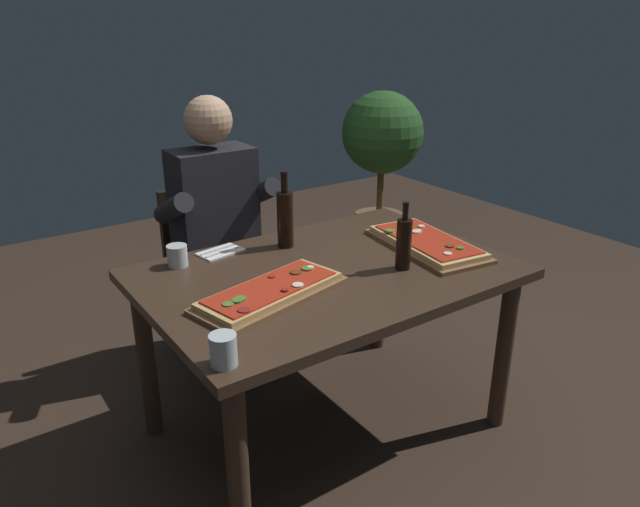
# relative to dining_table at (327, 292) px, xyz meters

# --- Properties ---
(ground_plane) EXTENTS (6.40, 6.40, 0.00)m
(ground_plane) POSITION_rel_dining_table_xyz_m (0.00, 0.00, -0.64)
(ground_plane) COLOR #38281E
(dining_table) EXTENTS (1.40, 0.96, 0.74)m
(dining_table) POSITION_rel_dining_table_xyz_m (0.00, 0.00, 0.00)
(dining_table) COLOR #3D2B1E
(dining_table) RESTS_ON ground_plane
(pizza_rectangular_front) EXTENTS (0.61, 0.36, 0.05)m
(pizza_rectangular_front) POSITION_rel_dining_table_xyz_m (-0.30, -0.09, 0.12)
(pizza_rectangular_front) COLOR brown
(pizza_rectangular_front) RESTS_ON dining_table
(pizza_rectangular_left) EXTENTS (0.34, 0.59, 0.05)m
(pizza_rectangular_left) POSITION_rel_dining_table_xyz_m (0.48, -0.05, 0.12)
(pizza_rectangular_left) COLOR brown
(pizza_rectangular_left) RESTS_ON dining_table
(wine_bottle_dark) EXTENTS (0.07, 0.07, 0.33)m
(wine_bottle_dark) POSITION_rel_dining_table_xyz_m (-0.00, 0.31, 0.22)
(wine_bottle_dark) COLOR black
(wine_bottle_dark) RESTS_ON dining_table
(oil_bottle_amber) EXTENTS (0.06, 0.06, 0.27)m
(oil_bottle_amber) POSITION_rel_dining_table_xyz_m (0.25, -0.16, 0.20)
(oil_bottle_amber) COLOR black
(oil_bottle_amber) RESTS_ON dining_table
(tumbler_near_camera) EXTENTS (0.08, 0.08, 0.09)m
(tumbler_near_camera) POSITION_rel_dining_table_xyz_m (-0.63, -0.38, 0.14)
(tumbler_near_camera) COLOR silver
(tumbler_near_camera) RESTS_ON dining_table
(tumbler_far_side) EXTENTS (0.08, 0.08, 0.09)m
(tumbler_far_side) POSITION_rel_dining_table_xyz_m (-0.46, 0.37, 0.13)
(tumbler_far_side) COLOR silver
(tumbler_far_side) RESTS_ON dining_table
(napkin_cutlery_set) EXTENTS (0.20, 0.14, 0.01)m
(napkin_cutlery_set) POSITION_rel_dining_table_xyz_m (-0.26, 0.39, 0.10)
(napkin_cutlery_set) COLOR white
(napkin_cutlery_set) RESTS_ON dining_table
(diner_chair) EXTENTS (0.44, 0.44, 0.87)m
(diner_chair) POSITION_rel_dining_table_xyz_m (-0.10, 0.86, -0.16)
(diner_chair) COLOR black
(diner_chair) RESTS_ON ground_plane
(seated_diner) EXTENTS (0.53, 0.41, 1.33)m
(seated_diner) POSITION_rel_dining_table_xyz_m (-0.10, 0.74, 0.10)
(seated_diner) COLOR #23232D
(seated_diner) RESTS_ON ground_plane
(potted_plant_corner) EXTENTS (0.54, 0.54, 1.21)m
(potted_plant_corner) POSITION_rel_dining_table_xyz_m (1.33, 1.25, 0.13)
(potted_plant_corner) COLOR #846042
(potted_plant_corner) RESTS_ON ground_plane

